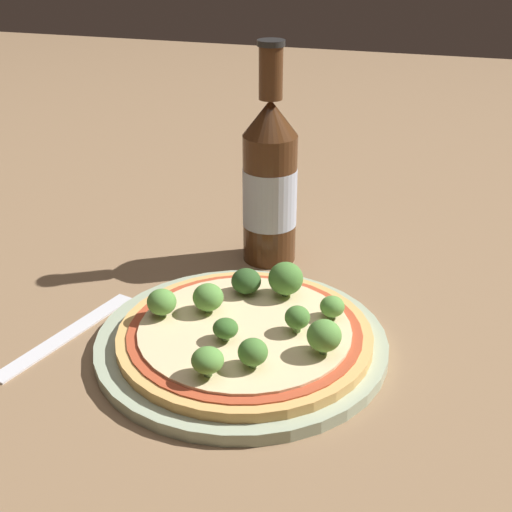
{
  "coord_description": "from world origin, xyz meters",
  "views": [
    {
      "loc": [
        0.19,
        -0.55,
        0.38
      ],
      "look_at": [
        0.01,
        0.06,
        0.06
      ],
      "focal_mm": 50.0,
      "sensor_mm": 36.0,
      "label": 1
    }
  ],
  "objects": [
    {
      "name": "pizza",
      "position": [
        0.02,
        -0.02,
        0.02
      ],
      "size": [
        0.24,
        0.24,
        0.01
      ],
      "color": "tan",
      "rests_on": "plate"
    },
    {
      "name": "ground_plane",
      "position": [
        0.0,
        0.0,
        0.0
      ],
      "size": [
        3.0,
        3.0,
        0.0
      ],
      "primitive_type": "plane",
      "color": "#846647"
    },
    {
      "name": "plate",
      "position": [
        0.01,
        -0.01,
        0.01
      ],
      "size": [
        0.27,
        0.27,
        0.01
      ],
      "color": "#A3B293",
      "rests_on": "ground_plane"
    },
    {
      "name": "beer_bottle",
      "position": [
        -0.01,
        0.18,
        0.1
      ],
      "size": [
        0.06,
        0.06,
        0.25
      ],
      "color": "#472814",
      "rests_on": "ground_plane"
    },
    {
      "name": "broccoli_floret_9",
      "position": [
        0.09,
        0.02,
        0.04
      ],
      "size": [
        0.02,
        0.02,
        0.02
      ],
      "color": "#6B8E51",
      "rests_on": "pizza"
    },
    {
      "name": "broccoli_floret_0",
      "position": [
        -0.02,
        -0.0,
        0.04
      ],
      "size": [
        0.03,
        0.03,
        0.03
      ],
      "color": "#6B8E51",
      "rests_on": "pizza"
    },
    {
      "name": "broccoli_floret_1",
      "position": [
        0.04,
        0.05,
        0.04
      ],
      "size": [
        0.03,
        0.03,
        0.04
      ],
      "color": "#6B8E51",
      "rests_on": "pizza"
    },
    {
      "name": "broccoli_floret_2",
      "position": [
        0.0,
        0.04,
        0.04
      ],
      "size": [
        0.03,
        0.03,
        0.03
      ],
      "color": "#6B8E51",
      "rests_on": "pizza"
    },
    {
      "name": "broccoli_floret_5",
      "position": [
        0.01,
        -0.1,
        0.04
      ],
      "size": [
        0.03,
        0.03,
        0.03
      ],
      "color": "#6B8E51",
      "rests_on": "pizza"
    },
    {
      "name": "broccoli_floret_4",
      "position": [
        0.01,
        -0.04,
        0.04
      ],
      "size": [
        0.02,
        0.02,
        0.02
      ],
      "color": "#6B8E51",
      "rests_on": "pizza"
    },
    {
      "name": "broccoli_floret_6",
      "position": [
        0.1,
        -0.04,
        0.04
      ],
      "size": [
        0.03,
        0.03,
        0.03
      ],
      "color": "#6B8E51",
      "rests_on": "pizza"
    },
    {
      "name": "broccoli_floret_3",
      "position": [
        -0.06,
        -0.02,
        0.04
      ],
      "size": [
        0.03,
        0.03,
        0.03
      ],
      "color": "#6B8E51",
      "rests_on": "pizza"
    },
    {
      "name": "broccoli_floret_7",
      "position": [
        0.07,
        -0.01,
        0.04
      ],
      "size": [
        0.02,
        0.02,
        0.03
      ],
      "color": "#6B8E51",
      "rests_on": "pizza"
    },
    {
      "name": "fork",
      "position": [
        -0.16,
        -0.04,
        0.0
      ],
      "size": [
        0.06,
        0.17,
        0.0
      ],
      "rotation": [
        0.0,
        0.0,
        1.31
      ],
      "color": "silver",
      "rests_on": "ground_plane"
    },
    {
      "name": "broccoli_floret_8",
      "position": [
        0.04,
        -0.07,
        0.04
      ],
      "size": [
        0.03,
        0.03,
        0.03
      ],
      "color": "#6B8E51",
      "rests_on": "pizza"
    }
  ]
}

